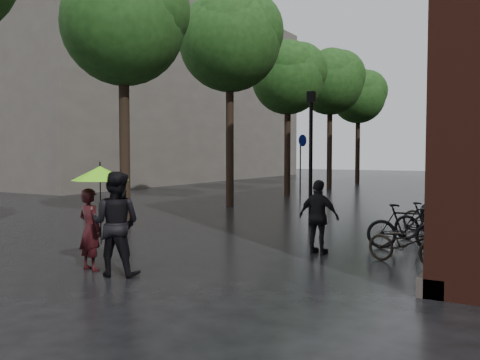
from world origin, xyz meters
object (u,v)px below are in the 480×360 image
Objects in this scene: ad_lightbox at (475,189)px; person_burgundy at (90,229)px; pedestrian_walking at (319,217)px; person_black at (116,224)px; parked_bicycles at (443,211)px; lamp_post at (311,145)px.

person_burgundy is at bearing -116.81° from ad_lightbox.
pedestrian_walking is (3.14, 3.58, 0.04)m from person_burgundy.
person_black reaches higher than person_burgundy.
parked_bicycles is at bearing -132.60° from person_black.
person_burgundy is 0.77× the size of ad_lightbox.
person_black is 10.36m from parked_bicycles.
ad_lightbox is 0.50× the size of lamp_post.
pedestrian_walking is 0.80× the size of ad_lightbox.
person_burgundy is 10.60m from parked_bicycles.
lamp_post is (0.74, 7.37, 1.49)m from person_black.
person_burgundy is 4.76m from pedestrian_walking.
person_burgundy is 0.38× the size of lamp_post.
ad_lightbox is (4.84, 11.46, 0.08)m from person_black.
person_black is 12.44m from ad_lightbox.
ad_lightbox is at bearing -131.82° from person_black.
parked_bicycles is at bearing -109.02° from person_burgundy.
person_burgundy is 0.72m from person_black.
ad_lightbox reaches higher than parked_bicycles.
lamp_post reaches higher than ad_lightbox.
person_black is 4.38m from pedestrian_walking.
pedestrian_walking reaches higher than parked_bicycles.
person_burgundy is 0.82× the size of person_black.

